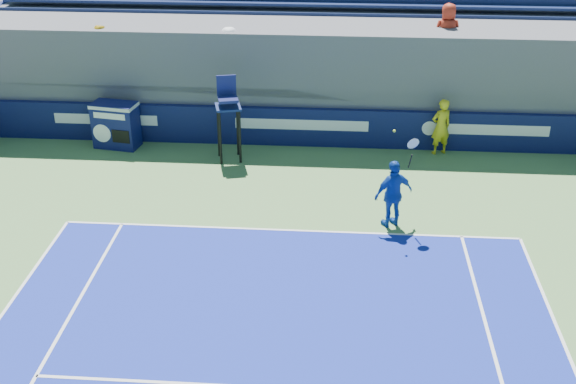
# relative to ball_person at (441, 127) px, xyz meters

# --- Properties ---
(ball_person) EXTENTS (0.73, 0.61, 1.70)m
(ball_person) POSITION_rel_ball_person_xyz_m (0.00, 0.00, 0.00)
(ball_person) COLOR yellow
(ball_person) RESTS_ON apron
(back_hoarding) EXTENTS (20.40, 0.21, 1.20)m
(back_hoarding) POSITION_rel_ball_person_xyz_m (-4.10, 0.30, -0.26)
(back_hoarding) COLOR #0B1241
(back_hoarding) RESTS_ON ground
(match_clock) EXTENTS (1.42, 0.93, 1.40)m
(match_clock) POSITION_rel_ball_person_xyz_m (-9.67, -0.20, -0.12)
(match_clock) COLOR #0F154F
(match_clock) RESTS_ON ground
(umpire_chair) EXTENTS (0.85, 0.85, 2.48)m
(umpire_chair) POSITION_rel_ball_person_xyz_m (-6.14, -0.85, 0.67)
(umpire_chair) COLOR black
(umpire_chair) RESTS_ON ground
(tennis_player) EXTENTS (1.08, 0.84, 2.57)m
(tennis_player) POSITION_rel_ball_person_xyz_m (-1.63, -4.46, 0.01)
(tennis_player) COLOR #1444AA
(tennis_player) RESTS_ON apron
(stadium_seating) EXTENTS (21.00, 4.05, 4.40)m
(stadium_seating) POSITION_rel_ball_person_xyz_m (-4.10, 2.35, 0.98)
(stadium_seating) COLOR #525157
(stadium_seating) RESTS_ON ground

